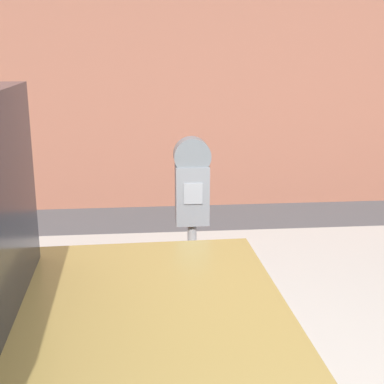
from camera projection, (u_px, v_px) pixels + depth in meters
sidewalk at (159, 301)px, 4.19m from camera, size 24.00×2.80×0.14m
parking_meter at (192, 201)px, 2.93m from camera, size 0.20×0.14×1.39m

